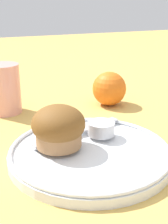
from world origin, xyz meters
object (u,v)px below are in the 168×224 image
Objects in this scene: muffin at (59,127)px; orange_fruit at (109,89)px; juice_glass at (4,89)px; butter_knife at (78,131)px.

orange_fruit is (0.18, 0.19, -0.01)m from muffin.
juice_glass is (-0.22, 0.04, 0.01)m from orange_fruit.
orange_fruit reaches higher than butter_knife.
juice_glass is at bearing 169.95° from orange_fruit.
muffin is 0.78× the size of juice_glass.
butter_knife is 0.22m from juice_glass.
muffin is 0.26m from orange_fruit.
butter_knife is (0.04, 0.03, -0.03)m from muffin.
orange_fruit is at bearing -10.05° from juice_glass.
butter_knife is 0.21m from orange_fruit.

